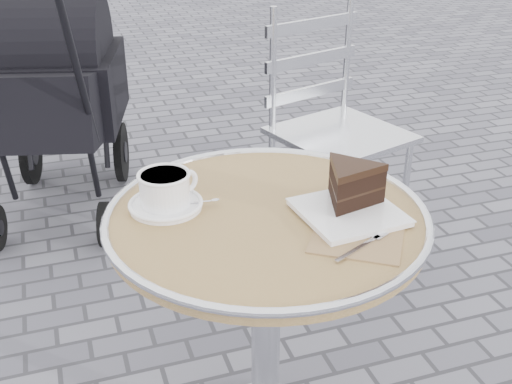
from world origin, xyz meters
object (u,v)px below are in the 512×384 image
object	(u,v)px
cafe_table	(266,276)
cake_plate_set	(351,191)
baby_stroller	(56,104)
cappuccino_set	(166,192)
bistro_chair	(324,103)

from	to	relation	value
cafe_table	cake_plate_set	size ratio (longest dim) A/B	2.17
cafe_table	baby_stroller	distance (m)	1.68
cappuccino_set	baby_stroller	distance (m)	1.57
cake_plate_set	bistro_chair	bearing A→B (deg)	63.33
baby_stroller	bistro_chair	bearing A→B (deg)	-19.31
cafe_table	bistro_chair	distance (m)	1.14
cappuccino_set	baby_stroller	world-z (taller)	baby_stroller
cake_plate_set	cafe_table	bearing A→B (deg)	160.03
cake_plate_set	bistro_chair	xyz separation A→B (m)	(0.40, 1.03, -0.18)
cappuccino_set	baby_stroller	size ratio (longest dim) A/B	0.17
cake_plate_set	cappuccino_set	bearing A→B (deg)	153.67
cake_plate_set	bistro_chair	world-z (taller)	bistro_chair
bistro_chair	cappuccino_set	bearing A→B (deg)	-148.77
cappuccino_set	cake_plate_set	size ratio (longest dim) A/B	0.56
cake_plate_set	bistro_chair	distance (m)	1.12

